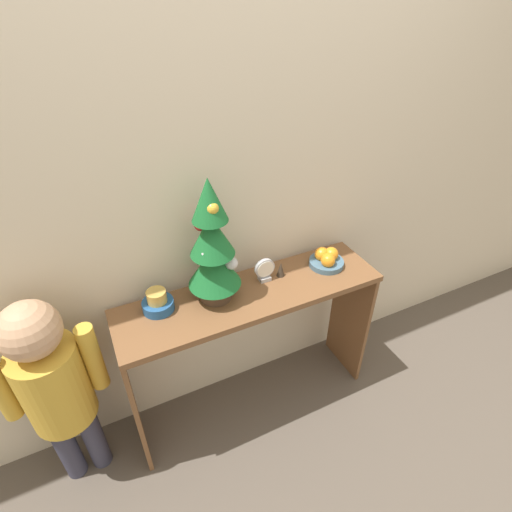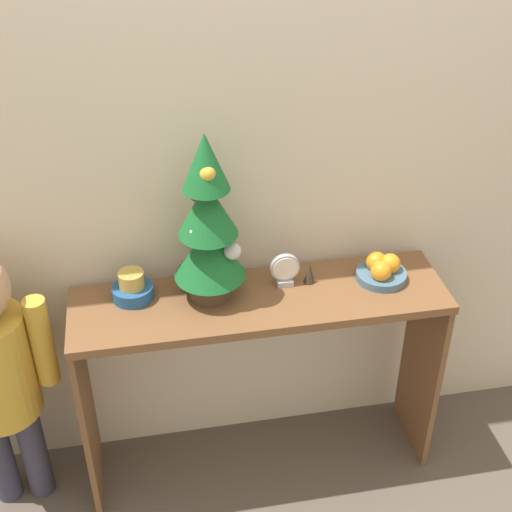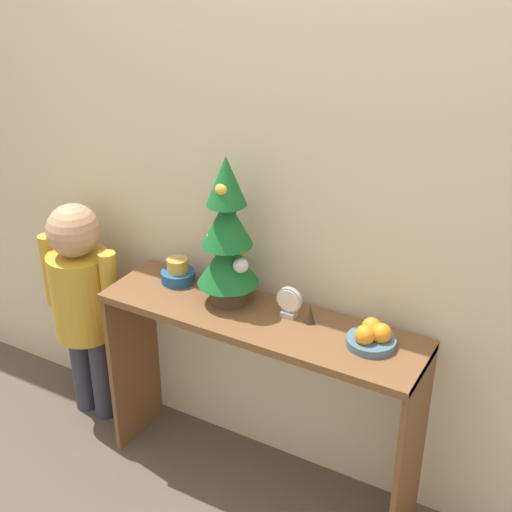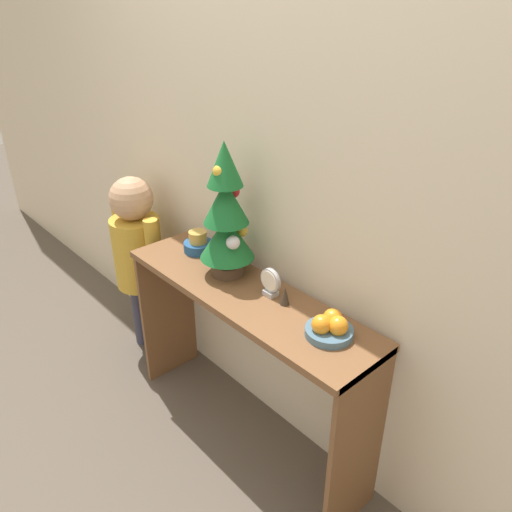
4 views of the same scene
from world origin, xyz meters
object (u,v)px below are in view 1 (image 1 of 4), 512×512
object	(u,v)px
singing_bowl	(158,303)
child_figure	(53,382)
fruit_bowl	(327,259)
mini_tree	(212,247)
desk_clock	(265,270)
figurine	(281,269)

from	to	relation	value
singing_bowl	child_figure	distance (m)	0.50
fruit_bowl	mini_tree	bearing A→B (deg)	178.63
mini_tree	singing_bowl	size ratio (longest dim) A/B	4.27
mini_tree	child_figure	world-z (taller)	mini_tree
desk_clock	child_figure	world-z (taller)	child_figure
fruit_bowl	child_figure	xyz separation A→B (m)	(-1.28, -0.02, -0.18)
figurine	desk_clock	bearing A→B (deg)	178.14
singing_bowl	desk_clock	size ratio (longest dim) A/B	1.14
fruit_bowl	desk_clock	size ratio (longest dim) A/B	1.45
singing_bowl	fruit_bowl	bearing A→B (deg)	-3.00
desk_clock	mini_tree	bearing A→B (deg)	-177.14
fruit_bowl	singing_bowl	world-z (taller)	singing_bowl
fruit_bowl	child_figure	size ratio (longest dim) A/B	0.16
desk_clock	figurine	bearing A→B (deg)	-1.86
fruit_bowl	singing_bowl	xyz separation A→B (m)	(-0.82, 0.04, 0.00)
mini_tree	child_figure	size ratio (longest dim) A/B	0.55
desk_clock	child_figure	bearing A→B (deg)	-176.96
figurine	mini_tree	bearing A→B (deg)	-178.33
mini_tree	desk_clock	distance (m)	0.32
mini_tree	desk_clock	bearing A→B (deg)	2.86
figurine	singing_bowl	bearing A→B (deg)	178.05
singing_bowl	child_figure	xyz separation A→B (m)	(-0.46, -0.07, -0.18)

